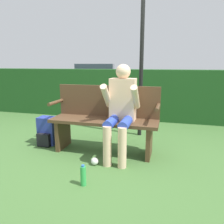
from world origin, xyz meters
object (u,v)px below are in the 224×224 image
Objects in this scene: backpack at (47,131)px; water_bottle at (83,176)px; parked_car at (96,75)px; park_bench at (105,119)px; signpost at (142,47)px; person_seated at (121,107)px.

water_bottle is (1.03, -1.01, -0.10)m from backpack.
park_bench is at bearing -80.98° from parked_car.
water_bottle is 0.09× the size of signpost.
parked_car is at bearing 113.78° from signpost.
person_seated reaches higher than park_bench.
water_bottle is at bearing -44.39° from backpack.
signpost is at bearing 64.64° from park_bench.
backpack is (-0.98, 0.00, -0.28)m from park_bench.
park_bench is at bearing -0.13° from backpack.
person_seated is 1.08m from water_bottle.
parked_car is at bearing 110.97° from person_seated.
parked_car is at bearing 109.85° from park_bench.
parked_car is (-3.58, 10.77, 0.50)m from water_bottle.
person_seated is 5.42× the size of water_bottle.
water_bottle is 2.38m from signpost.
signpost is at bearing 31.52° from backpack.
park_bench is 0.37m from person_seated.
parked_car is at bearing 104.61° from backpack.
water_bottle is 11.36m from parked_car.
person_seated is 10.61m from parked_car.
backpack is 10.09m from parked_car.
signpost reaches higher than water_bottle.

